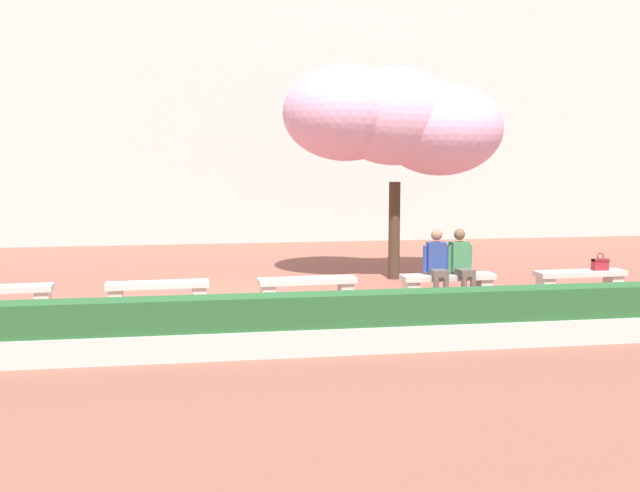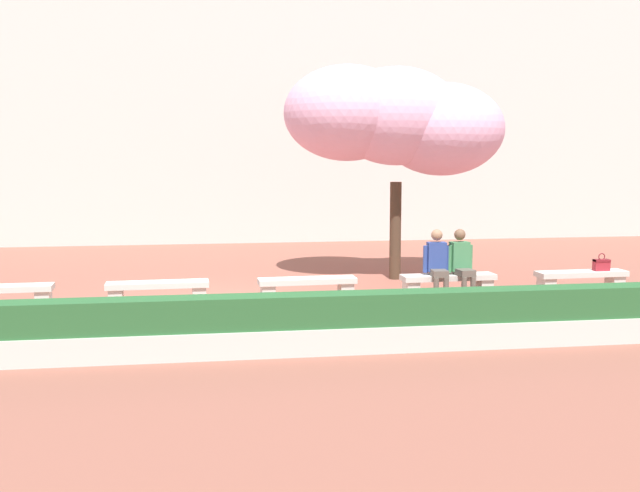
{
  "view_description": "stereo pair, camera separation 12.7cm",
  "coord_description": "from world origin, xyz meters",
  "px_view_note": "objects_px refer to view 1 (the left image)",
  "views": [
    {
      "loc": [
        -0.59,
        -13.15,
        2.65
      ],
      "look_at": [
        1.58,
        0.2,
        1.0
      ],
      "focal_mm": 42.0,
      "sensor_mm": 36.0,
      "label": 1
    },
    {
      "loc": [
        -0.47,
        -13.17,
        2.65
      ],
      "look_at": [
        1.58,
        0.2,
        1.0
      ],
      "focal_mm": 42.0,
      "sensor_mm": 36.0,
      "label": 2
    }
  ],
  "objects_px": {
    "stone_bench_far_east": "(580,278)",
    "cherry_tree_main": "(393,120)",
    "handbag": "(600,264)",
    "person_seated_right": "(461,261)",
    "stone_bench_east_end": "(448,282)",
    "stone_bench_center": "(158,290)",
    "stone_bench_near_east": "(307,286)",
    "person_seated_left": "(437,262)"
  },
  "relations": [
    {
      "from": "handbag",
      "to": "stone_bench_east_end",
      "type": "bearing_deg",
      "value": 179.69
    },
    {
      "from": "stone_bench_east_end",
      "to": "stone_bench_far_east",
      "type": "distance_m",
      "value": 2.64
    },
    {
      "from": "stone_bench_center",
      "to": "handbag",
      "type": "xyz_separation_m",
      "value": [
        8.32,
        -0.02,
        0.28
      ]
    },
    {
      "from": "stone_bench_near_east",
      "to": "handbag",
      "type": "bearing_deg",
      "value": -0.17
    },
    {
      "from": "stone_bench_east_end",
      "to": "person_seated_left",
      "type": "distance_m",
      "value": 0.46
    },
    {
      "from": "person_seated_right",
      "to": "stone_bench_near_east",
      "type": "bearing_deg",
      "value": 178.94
    },
    {
      "from": "stone_bench_near_east",
      "to": "cherry_tree_main",
      "type": "height_order",
      "value": "cherry_tree_main"
    },
    {
      "from": "stone_bench_center",
      "to": "handbag",
      "type": "distance_m",
      "value": 8.32
    },
    {
      "from": "stone_bench_near_east",
      "to": "handbag",
      "type": "distance_m",
      "value": 5.68
    },
    {
      "from": "stone_bench_far_east",
      "to": "cherry_tree_main",
      "type": "bearing_deg",
      "value": 141.93
    },
    {
      "from": "stone_bench_near_east",
      "to": "cherry_tree_main",
      "type": "bearing_deg",
      "value": 47.75
    },
    {
      "from": "person_seated_left",
      "to": "handbag",
      "type": "height_order",
      "value": "person_seated_left"
    },
    {
      "from": "stone_bench_center",
      "to": "cherry_tree_main",
      "type": "relative_size",
      "value": 0.38
    },
    {
      "from": "stone_bench_center",
      "to": "stone_bench_near_east",
      "type": "bearing_deg",
      "value": 0.0
    },
    {
      "from": "stone_bench_east_end",
      "to": "cherry_tree_main",
      "type": "xyz_separation_m",
      "value": [
        -0.45,
        2.42,
        3.08
      ]
    },
    {
      "from": "handbag",
      "to": "stone_bench_near_east",
      "type": "bearing_deg",
      "value": 179.83
    },
    {
      "from": "stone_bench_near_east",
      "to": "stone_bench_far_east",
      "type": "distance_m",
      "value": 5.28
    },
    {
      "from": "stone_bench_near_east",
      "to": "person_seated_right",
      "type": "height_order",
      "value": "person_seated_right"
    },
    {
      "from": "person_seated_left",
      "to": "handbag",
      "type": "distance_m",
      "value": 3.26
    },
    {
      "from": "person_seated_right",
      "to": "stone_bench_east_end",
      "type": "bearing_deg",
      "value": 167.1
    },
    {
      "from": "stone_bench_center",
      "to": "stone_bench_near_east",
      "type": "distance_m",
      "value": 2.64
    },
    {
      "from": "stone_bench_center",
      "to": "person_seated_left",
      "type": "height_order",
      "value": "person_seated_left"
    },
    {
      "from": "handbag",
      "to": "cherry_tree_main",
      "type": "relative_size",
      "value": 0.07
    },
    {
      "from": "stone_bench_east_end",
      "to": "stone_bench_center",
      "type": "bearing_deg",
      "value": 180.0
    },
    {
      "from": "stone_bench_far_east",
      "to": "person_seated_right",
      "type": "relative_size",
      "value": 1.38
    },
    {
      "from": "stone_bench_far_east",
      "to": "handbag",
      "type": "height_order",
      "value": "handbag"
    },
    {
      "from": "person_seated_right",
      "to": "handbag",
      "type": "xyz_separation_m",
      "value": [
        2.8,
        0.04,
        -0.12
      ]
    },
    {
      "from": "stone_bench_east_end",
      "to": "cherry_tree_main",
      "type": "bearing_deg",
      "value": 100.44
    },
    {
      "from": "stone_bench_far_east",
      "to": "handbag",
      "type": "distance_m",
      "value": 0.48
    },
    {
      "from": "stone_bench_east_end",
      "to": "stone_bench_far_east",
      "type": "bearing_deg",
      "value": 0.0
    },
    {
      "from": "person_seated_left",
      "to": "cherry_tree_main",
      "type": "distance_m",
      "value": 3.66
    },
    {
      "from": "stone_bench_far_east",
      "to": "person_seated_left",
      "type": "xyz_separation_m",
      "value": [
        -2.87,
        -0.05,
        0.4
      ]
    },
    {
      "from": "stone_bench_far_east",
      "to": "cherry_tree_main",
      "type": "relative_size",
      "value": 0.38
    },
    {
      "from": "stone_bench_far_east",
      "to": "person_seated_left",
      "type": "distance_m",
      "value": 2.9
    },
    {
      "from": "stone_bench_near_east",
      "to": "handbag",
      "type": "height_order",
      "value": "handbag"
    },
    {
      "from": "stone_bench_center",
      "to": "person_seated_left",
      "type": "bearing_deg",
      "value": -0.61
    },
    {
      "from": "person_seated_left",
      "to": "handbag",
      "type": "xyz_separation_m",
      "value": [
        3.26,
        0.04,
        -0.12
      ]
    },
    {
      "from": "handbag",
      "to": "person_seated_right",
      "type": "bearing_deg",
      "value": -179.26
    },
    {
      "from": "stone_bench_center",
      "to": "stone_bench_east_end",
      "type": "distance_m",
      "value": 5.28
    },
    {
      "from": "stone_bench_east_end",
      "to": "cherry_tree_main",
      "type": "distance_m",
      "value": 3.94
    },
    {
      "from": "cherry_tree_main",
      "to": "stone_bench_center",
      "type": "bearing_deg",
      "value": -153.45
    },
    {
      "from": "stone_bench_center",
      "to": "stone_bench_far_east",
      "type": "xyz_separation_m",
      "value": [
        7.92,
        0.0,
        0.0
      ]
    }
  ]
}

